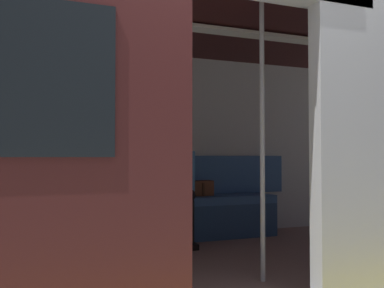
{
  "coord_description": "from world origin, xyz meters",
  "views": [
    {
      "loc": [
        1.26,
        2.22,
        0.91
      ],
      "look_at": [
        -0.08,
        -1.22,
        1.02
      ],
      "focal_mm": 39.96,
      "sensor_mm": 36.0,
      "label": 1
    }
  ],
  "objects": [
    {
      "name": "grab_pole_far",
      "position": [
        -0.36,
        -0.51,
        1.03
      ],
      "size": [
        0.04,
        0.04,
        2.06
      ],
      "primitive_type": "cylinder",
      "color": "silver",
      "rests_on": "ground_plane"
    },
    {
      "name": "train_car",
      "position": [
        0.05,
        -1.15,
        1.45
      ],
      "size": [
        6.4,
        2.67,
        2.2
      ],
      "color": "silver",
      "rests_on": "ground_plane"
    },
    {
      "name": "grab_pole_door",
      "position": [
        0.36,
        -0.44,
        1.03
      ],
      "size": [
        0.04,
        0.04,
        2.06
      ],
      "primitive_type": "cylinder",
      "color": "silver",
      "rests_on": "ground_plane"
    },
    {
      "name": "handbag",
      "position": [
        -0.59,
        -2.23,
        0.56
      ],
      "size": [
        0.26,
        0.15,
        0.17
      ],
      "color": "brown",
      "rests_on": "bench_seat"
    },
    {
      "name": "person_seated",
      "position": [
        -0.2,
        -2.1,
        0.69
      ],
      "size": [
        0.55,
        0.68,
        1.2
      ],
      "color": "#4C8CC6",
      "rests_on": "ground_plane"
    },
    {
      "name": "book",
      "position": [
        0.18,
        -2.18,
        0.49
      ],
      "size": [
        0.2,
        0.25,
        0.03
      ],
      "primitive_type": "cube",
      "rotation": [
        0.0,
        0.0,
        -0.26
      ],
      "color": "silver",
      "rests_on": "bench_seat"
    },
    {
      "name": "bench_seat",
      "position": [
        0.0,
        -2.15,
        0.36
      ],
      "size": [
        2.86,
        0.44,
        0.47
      ],
      "color": "#38609E",
      "rests_on": "ground_plane"
    }
  ]
}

